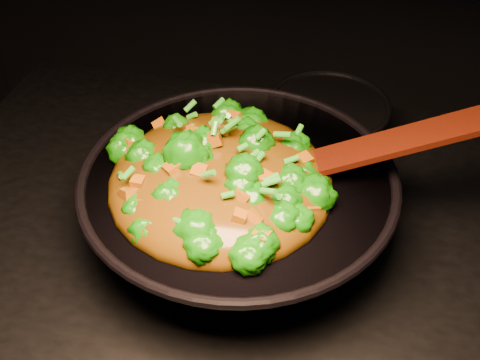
# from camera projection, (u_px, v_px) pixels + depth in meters

# --- Properties ---
(wok) EXTENTS (0.56, 0.56, 0.12)m
(wok) POSITION_uv_depth(u_px,v_px,m) (238.00, 208.00, 0.89)
(wok) COLOR black
(wok) RESTS_ON stovetop
(stir_fry) EXTENTS (0.40, 0.40, 0.11)m
(stir_fry) POSITION_uv_depth(u_px,v_px,m) (220.00, 156.00, 0.80)
(stir_fry) COLOR #197D08
(stir_fry) RESTS_ON wok
(spatula) EXTENTS (0.32, 0.10, 0.14)m
(spatula) POSITION_uv_depth(u_px,v_px,m) (374.00, 148.00, 0.81)
(spatula) COLOR #361208
(spatula) RESTS_ON wok
(back_pot) EXTENTS (0.26, 0.26, 0.11)m
(back_pot) POSITION_uv_depth(u_px,v_px,m) (326.00, 130.00, 1.04)
(back_pot) COLOR black
(back_pot) RESTS_ON stovetop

